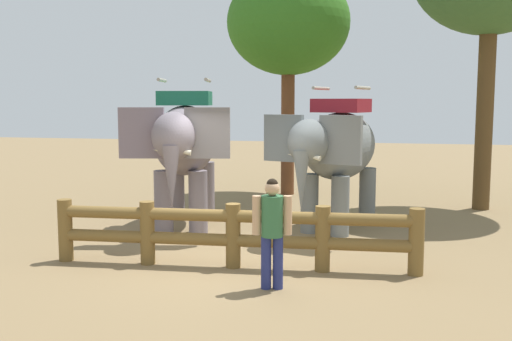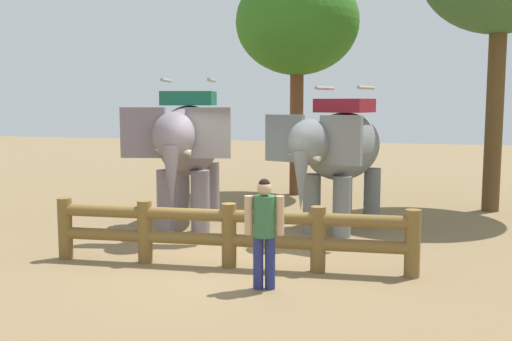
# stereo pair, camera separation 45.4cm
# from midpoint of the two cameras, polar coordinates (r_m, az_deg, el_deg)

# --- Properties ---
(ground_plane) EXTENTS (60.00, 60.00, 0.00)m
(ground_plane) POSITION_cam_midpoint_polar(r_m,az_deg,el_deg) (9.90, -0.94, -9.04)
(ground_plane) COLOR olive
(log_fence) EXTENTS (5.99, 0.69, 1.05)m
(log_fence) POSITION_cam_midpoint_polar(r_m,az_deg,el_deg) (9.57, -1.27, -5.88)
(log_fence) COLOR brown
(log_fence) RESTS_ON ground
(elephant_near_left) EXTENTS (2.32, 3.79, 3.18)m
(elephant_near_left) POSITION_cam_midpoint_polar(r_m,az_deg,el_deg) (12.66, -5.62, 2.59)
(elephant_near_left) COLOR slate
(elephant_near_left) RESTS_ON ground
(elephant_center) EXTENTS (2.38, 3.59, 3.00)m
(elephant_center) POSITION_cam_midpoint_polar(r_m,az_deg,el_deg) (12.39, 9.13, 1.99)
(elephant_center) COLOR slate
(elephant_center) RESTS_ON ground
(tourist_woman_in_black) EXTENTS (0.56, 0.37, 1.60)m
(tourist_woman_in_black) POSITION_cam_midpoint_polar(r_m,az_deg,el_deg) (8.41, 2.35, -5.36)
(tourist_woman_in_black) COLOR navy
(tourist_woman_in_black) RESTS_ON ground
(tree_back_center) EXTENTS (3.48, 3.48, 6.39)m
(tree_back_center) POSITION_cam_midpoint_polar(r_m,az_deg,el_deg) (17.13, 4.80, 13.97)
(tree_back_center) COLOR brown
(tree_back_center) RESTS_ON ground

